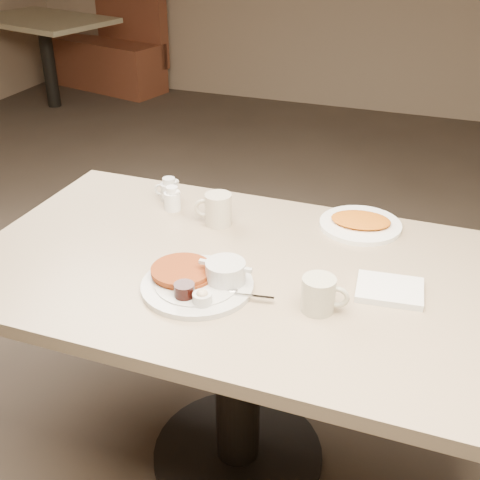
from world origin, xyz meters
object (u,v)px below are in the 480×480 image
(creamer_right, at_px, (172,199))
(main_plate, at_px, (200,279))
(hash_plate, at_px, (361,223))
(booth_back_left, at_px, (105,45))
(coffee_mug_near, at_px, (320,294))
(creamer_left, at_px, (169,190))
(diner_table, at_px, (238,315))
(coffee_mug_far, at_px, (217,209))

(creamer_right, bearing_deg, main_plate, -55.32)
(hash_plate, xyz_separation_m, booth_back_left, (-3.04, 3.45, -0.35))
(coffee_mug_near, xyz_separation_m, creamer_right, (-0.58, 0.38, -0.01))
(creamer_left, height_order, creamer_right, same)
(diner_table, bearing_deg, main_plate, -111.32)
(main_plate, xyz_separation_m, coffee_mug_near, (0.31, 0.01, 0.02))
(creamer_left, distance_m, booth_back_left, 4.24)
(main_plate, bearing_deg, hash_plate, 55.68)
(diner_table, xyz_separation_m, booth_back_left, (-2.76, 3.80, -0.17))
(main_plate, bearing_deg, coffee_mug_near, 1.32)
(creamer_left, xyz_separation_m, creamer_right, (0.04, -0.06, 0.00))
(coffee_mug_near, distance_m, coffee_mug_far, 0.53)
(coffee_mug_far, height_order, creamer_right, coffee_mug_far)
(creamer_right, bearing_deg, coffee_mug_near, -33.21)
(coffee_mug_near, distance_m, booth_back_left, 4.97)
(main_plate, distance_m, coffee_mug_near, 0.32)
(diner_table, distance_m, coffee_mug_near, 0.36)
(creamer_right, bearing_deg, booth_back_left, 124.56)
(main_plate, distance_m, booth_back_left, 4.79)
(coffee_mug_far, bearing_deg, coffee_mug_near, -39.71)
(coffee_mug_far, bearing_deg, creamer_left, 154.56)
(main_plate, bearing_deg, creamer_left, 124.65)
(coffee_mug_near, bearing_deg, coffee_mug_far, 140.29)
(coffee_mug_near, distance_m, creamer_right, 0.70)
(diner_table, height_order, creamer_left, creamer_left)
(booth_back_left, bearing_deg, creamer_right, -55.44)
(diner_table, relative_size, hash_plate, 5.43)
(creamer_left, bearing_deg, main_plate, -55.35)
(creamer_left, bearing_deg, coffee_mug_near, -35.28)
(diner_table, xyz_separation_m, creamer_right, (-0.32, 0.26, 0.21))
(main_plate, relative_size, creamer_left, 4.15)
(main_plate, relative_size, coffee_mug_near, 2.95)
(coffee_mug_far, distance_m, creamer_left, 0.24)
(coffee_mug_near, bearing_deg, booth_back_left, 127.61)
(diner_table, height_order, coffee_mug_near, coffee_mug_near)
(main_plate, height_order, hash_plate, main_plate)
(coffee_mug_far, height_order, hash_plate, coffee_mug_far)
(creamer_right, relative_size, hash_plate, 0.29)
(creamer_right, bearing_deg, diner_table, -38.43)
(diner_table, height_order, hash_plate, hash_plate)
(diner_table, height_order, coffee_mug_far, coffee_mug_far)
(creamer_right, xyz_separation_m, booth_back_left, (-2.44, 3.54, -0.38))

